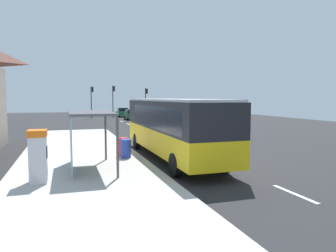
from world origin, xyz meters
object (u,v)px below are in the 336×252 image
(traffic_light_far_side, at_px, (92,97))
(traffic_light_median, at_px, (113,96))
(bus, at_px, (172,125))
(sedan_near, at_px, (123,112))
(sedan_far, at_px, (132,114))
(white_van, at_px, (151,115))
(recycling_bin_red, at_px, (123,147))
(ticket_machine, at_px, (38,156))
(recycling_bin_blue, at_px, (126,149))
(bus_shelter, at_px, (83,125))
(traffic_light_near_side, at_px, (146,98))

(traffic_light_far_side, distance_m, traffic_light_median, 3.59)
(bus, xyz_separation_m, sedan_near, (4.02, 38.47, -1.05))
(sedan_near, distance_m, sedan_far, 7.59)
(sedan_far, bearing_deg, white_van, -90.48)
(sedan_near, height_order, recycling_bin_red, sedan_near)
(white_van, bearing_deg, sedan_near, 89.69)
(sedan_far, height_order, traffic_light_median, traffic_light_median)
(bus, xyz_separation_m, recycling_bin_red, (-2.49, 0.88, -1.19))
(sedan_near, relative_size, recycling_bin_red, 4.74)
(white_van, relative_size, ticket_machine, 2.71)
(sedan_near, bearing_deg, sedan_far, -90.05)
(recycling_bin_blue, relative_size, recycling_bin_red, 1.00)
(bus, bearing_deg, traffic_light_far_side, 92.24)
(sedan_near, distance_m, recycling_bin_blue, 38.85)
(bus, distance_m, sedan_near, 38.70)
(traffic_light_median, distance_m, bus_shelter, 38.89)
(ticket_machine, bearing_deg, sedan_far, 73.23)
(recycling_bin_blue, bearing_deg, ticket_machine, -135.54)
(traffic_light_median, relative_size, bus_shelter, 1.30)
(sedan_near, height_order, traffic_light_far_side, traffic_light_far_side)
(white_van, bearing_deg, traffic_light_near_side, 77.96)
(bus, height_order, white_van, bus)
(traffic_light_median, xyz_separation_m, bus_shelter, (-6.81, -38.27, -1.36))
(sedan_far, height_order, bus_shelter, bus_shelter)
(sedan_near, height_order, recycling_bin_blue, sedan_near)
(sedan_near, xyz_separation_m, traffic_light_near_side, (3.20, -3.75, 2.42))
(traffic_light_near_side, bearing_deg, recycling_bin_blue, -105.69)
(white_van, distance_m, sedan_near, 19.24)
(sedan_far, distance_m, bus_shelter, 33.99)
(bus, height_order, bus_shelter, bus)
(white_van, bearing_deg, recycling_bin_blue, -108.56)
(traffic_light_median, bearing_deg, recycling_bin_red, -97.39)
(recycling_bin_blue, relative_size, traffic_light_median, 0.18)
(bus, height_order, sedan_near, bus)
(bus, bearing_deg, sedan_near, 84.04)
(bus, relative_size, traffic_light_far_side, 2.19)
(ticket_machine, relative_size, traffic_light_median, 0.37)
(bus, bearing_deg, ticket_machine, -150.20)
(bus_shelter, bearing_deg, traffic_light_far_side, 84.95)
(sedan_far, relative_size, recycling_bin_red, 4.71)
(sedan_near, xyz_separation_m, ticket_machine, (-10.42, -42.14, 0.38))
(ticket_machine, relative_size, traffic_light_near_side, 0.40)
(bus_shelter, bearing_deg, recycling_bin_red, 51.90)
(bus, height_order, ticket_machine, bus)
(sedan_near, distance_m, ticket_machine, 43.41)
(bus, relative_size, sedan_far, 2.46)
(sedan_near, relative_size, sedan_far, 1.01)
(white_van, relative_size, traffic_light_near_side, 1.09)
(sedan_near, relative_size, traffic_light_near_side, 0.93)
(traffic_light_far_side, bearing_deg, white_van, -71.97)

